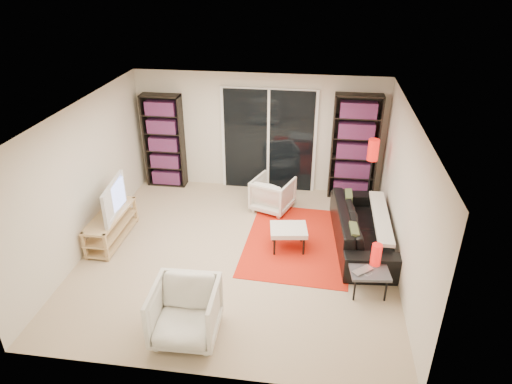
% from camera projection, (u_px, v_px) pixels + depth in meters
% --- Properties ---
extents(floor, '(5.00, 5.00, 0.00)m').
position_uv_depth(floor, '(239.00, 253.00, 7.54)').
color(floor, tan).
rests_on(floor, ground).
extents(wall_back, '(5.00, 0.02, 2.40)m').
position_uv_depth(wall_back, '(259.00, 133.00, 9.19)').
color(wall_back, beige).
rests_on(wall_back, ground).
extents(wall_front, '(5.00, 0.02, 2.40)m').
position_uv_depth(wall_front, '(195.00, 295.00, 4.79)').
color(wall_front, beige).
rests_on(wall_front, ground).
extents(wall_left, '(0.02, 5.00, 2.40)m').
position_uv_depth(wall_left, '(84.00, 178.00, 7.30)').
color(wall_left, beige).
rests_on(wall_left, ground).
extents(wall_right, '(0.02, 5.00, 2.40)m').
position_uv_depth(wall_right, '(405.00, 199.00, 6.68)').
color(wall_right, beige).
rests_on(wall_right, ground).
extents(ceiling, '(5.00, 5.00, 0.02)m').
position_uv_depth(ceiling, '(236.00, 113.00, 6.44)').
color(ceiling, white).
rests_on(ceiling, wall_back).
extents(sliding_door, '(1.92, 0.08, 2.16)m').
position_uv_depth(sliding_door, '(269.00, 141.00, 9.20)').
color(sliding_door, white).
rests_on(sliding_door, ground).
extents(bookshelf_left, '(0.80, 0.30, 1.95)m').
position_uv_depth(bookshelf_left, '(164.00, 141.00, 9.38)').
color(bookshelf_left, black).
rests_on(bookshelf_left, ground).
extents(bookshelf_right, '(0.90, 0.30, 2.10)m').
position_uv_depth(bookshelf_right, '(354.00, 148.00, 8.87)').
color(bookshelf_right, black).
rests_on(bookshelf_right, ground).
extents(tv_stand, '(0.42, 1.32, 0.50)m').
position_uv_depth(tv_stand, '(112.00, 226.00, 7.79)').
color(tv_stand, '#DEBA7B').
rests_on(tv_stand, floor).
extents(tv, '(0.25, 1.04, 0.59)m').
position_uv_depth(tv, '(108.00, 199.00, 7.54)').
color(tv, black).
rests_on(tv, tv_stand).
extents(rug, '(1.85, 2.43, 0.01)m').
position_uv_depth(rug, '(298.00, 242.00, 7.83)').
color(rug, red).
rests_on(rug, floor).
extents(sofa, '(1.06, 2.30, 0.65)m').
position_uv_depth(sofa, '(363.00, 228.00, 7.63)').
color(sofa, black).
rests_on(sofa, floor).
extents(armchair_back, '(0.89, 0.91, 0.65)m').
position_uv_depth(armchair_back, '(273.00, 194.00, 8.71)').
color(armchair_back, silver).
rests_on(armchair_back, floor).
extents(armchair_front, '(0.84, 0.86, 0.76)m').
position_uv_depth(armchair_front, '(185.00, 312.00, 5.73)').
color(armchair_front, silver).
rests_on(armchair_front, floor).
extents(ottoman, '(0.66, 0.57, 0.40)m').
position_uv_depth(ottoman, '(289.00, 231.00, 7.51)').
color(ottoman, silver).
rests_on(ottoman, floor).
extents(side_table, '(0.61, 0.61, 0.40)m').
position_uv_depth(side_table, '(369.00, 270.00, 6.53)').
color(side_table, '#434348').
rests_on(side_table, floor).
extents(laptop, '(0.37, 0.35, 0.02)m').
position_uv_depth(laptop, '(365.00, 272.00, 6.41)').
color(laptop, silver).
rests_on(laptop, side_table).
extents(table_lamp, '(0.15, 0.15, 0.33)m').
position_uv_depth(table_lamp, '(376.00, 255.00, 6.52)').
color(table_lamp, red).
rests_on(table_lamp, side_table).
extents(floor_lamp, '(0.22, 0.22, 1.46)m').
position_uv_depth(floor_lamp, '(372.00, 157.00, 8.27)').
color(floor_lamp, black).
rests_on(floor_lamp, floor).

